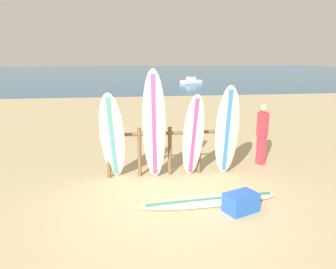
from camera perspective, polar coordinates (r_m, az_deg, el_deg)
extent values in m
plane|color=tan|center=(6.37, 0.88, -12.92)|extent=(120.00, 120.00, 0.00)
cube|color=#1E5984|center=(63.69, -7.69, 10.88)|extent=(120.00, 80.00, 0.01)
cylinder|color=brown|center=(7.81, -10.45, -3.34)|extent=(0.09, 0.09, 1.20)
cylinder|color=brown|center=(7.81, -5.04, -3.15)|extent=(0.09, 0.09, 1.20)
cylinder|color=brown|center=(7.88, 0.32, -2.94)|extent=(0.09, 0.09, 1.20)
cylinder|color=brown|center=(8.02, 5.53, -2.71)|extent=(0.09, 0.09, 1.20)
cylinder|color=brown|center=(8.23, 10.52, -2.47)|extent=(0.09, 0.09, 1.20)
cylinder|color=brown|center=(7.77, 0.32, 0.24)|extent=(3.05, 0.08, 0.08)
ellipsoid|color=white|center=(7.43, -9.76, -0.49)|extent=(0.67, 0.87, 2.12)
cube|color=teal|center=(7.43, -9.76, -0.49)|extent=(0.21, 0.76, 1.96)
ellipsoid|color=beige|center=(7.26, -2.46, 1.37)|extent=(0.62, 0.75, 2.61)
cube|color=#A53F8C|center=(7.26, -2.46, 1.37)|extent=(0.19, 0.65, 2.41)
ellipsoid|color=white|center=(7.54, 4.48, -0.37)|extent=(0.52, 0.64, 2.06)
cube|color=#A53F8C|center=(7.54, 4.48, -0.37)|extent=(0.12, 0.59, 1.89)
ellipsoid|color=beige|center=(7.76, 10.35, 0.52)|extent=(0.62, 0.64, 2.24)
cube|color=#3372B2|center=(7.76, 10.35, 0.52)|extent=(0.17, 0.56, 2.06)
ellipsoid|color=silver|center=(6.66, 7.47, -11.44)|extent=(2.88, 0.78, 0.07)
cube|color=#388C59|center=(6.66, 7.47, -11.44)|extent=(2.62, 0.30, 0.08)
cube|color=#D8333F|center=(9.06, 16.04, -2.69)|extent=(0.22, 0.26, 0.77)
cube|color=#D8333F|center=(8.90, 16.34, 1.72)|extent=(0.26, 0.31, 0.65)
sphere|color=tan|center=(8.82, 16.53, 4.51)|extent=(0.22, 0.22, 0.22)
cube|color=silver|center=(35.74, 4.10, 9.26)|extent=(2.54, 1.87, 0.35)
cube|color=silver|center=(35.71, 4.11, 9.82)|extent=(1.05, 0.94, 0.36)
cube|color=blue|center=(6.34, 12.70, -11.57)|extent=(0.70, 0.59, 0.36)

